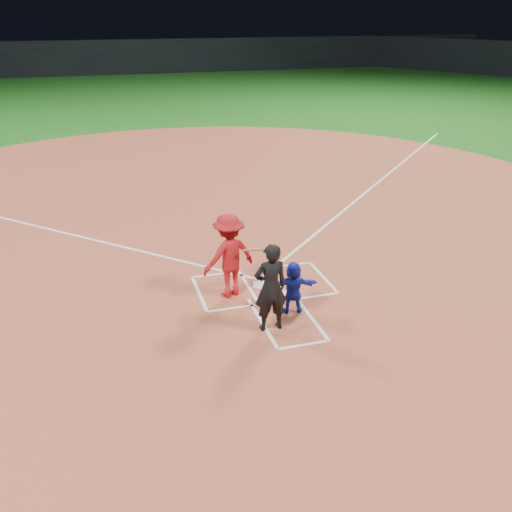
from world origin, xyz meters
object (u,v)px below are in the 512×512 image
object	(u,v)px
home_plate	(263,285)
catcher	(293,287)
batter_at_plate	(229,256)
umpire	(271,287)

from	to	relation	value
home_plate	catcher	xyz separation A→B (m)	(0.25, -1.43, 0.59)
batter_at_plate	home_plate	bearing A→B (deg)	14.82
catcher	umpire	world-z (taller)	umpire
catcher	batter_at_plate	bearing A→B (deg)	-36.13
home_plate	umpire	distance (m)	2.25
catcher	umpire	bearing A→B (deg)	47.98
umpire	batter_at_plate	world-z (taller)	batter_at_plate
home_plate	umpire	world-z (taller)	umpire
home_plate	batter_at_plate	bearing A→B (deg)	14.82
home_plate	umpire	xyz separation A→B (m)	(-0.45, -1.98, 0.96)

